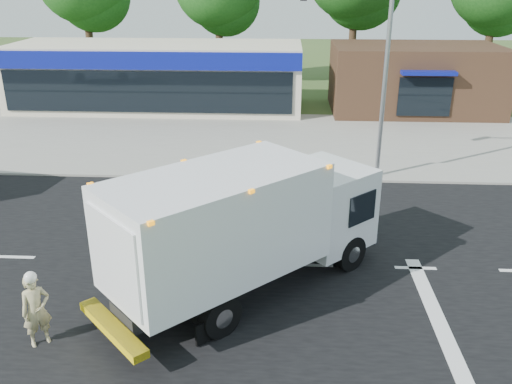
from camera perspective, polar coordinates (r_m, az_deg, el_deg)
ground at (r=16.21m, az=5.98°, el=-7.72°), size 120.00×120.00×0.00m
road_asphalt at (r=16.21m, az=5.98°, el=-7.70°), size 60.00×14.00×0.02m
sidewalk at (r=23.66m, az=5.15°, el=2.29°), size 60.00×2.40×0.12m
parking_apron at (r=29.20m, az=4.82°, el=6.03°), size 60.00×9.00×0.02m
lane_markings at (r=15.18m, az=11.37°, el=-10.22°), size 55.20×7.00×0.01m
ems_box_truck at (r=13.95m, az=-1.21°, el=-3.13°), size 7.62×7.42×3.61m
emergency_worker at (r=13.53m, az=-22.15°, el=-11.35°), size 0.78×0.74×1.90m
retail_strip_mall at (r=35.46m, az=-10.33°, el=11.93°), size 18.00×6.20×4.00m
brown_storefront at (r=35.46m, az=16.30°, el=11.40°), size 10.00×6.70×4.00m
traffic_signal_pole at (r=22.13m, az=11.91°, el=13.55°), size 3.51×0.25×8.00m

